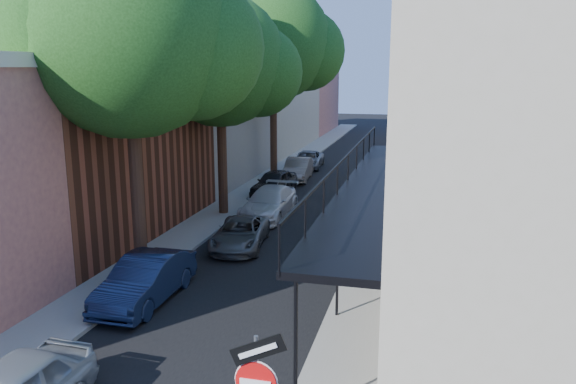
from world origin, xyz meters
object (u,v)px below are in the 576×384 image
Objects in this scene: parked_car_e at (274,183)px; parked_car_g at (308,160)px; oak_far at (281,45)px; parked_car_b at (146,280)px; parked_car_c at (240,234)px; parked_car_f at (298,169)px; parked_car_d at (269,203)px; oak_mid at (230,64)px; oak_near at (144,36)px.

parked_car_e reaches higher than parked_car_g.
parked_car_b is at bearing -87.31° from oak_far.
parked_car_c is at bearing -76.08° from parked_car_e.
parked_car_e is at bearing -98.52° from parked_car_f.
parked_car_d is 4.79m from parked_car_e.
parked_car_d is at bearing -89.79° from parked_car_f.
parked_car_d is at bearing -70.78° from parked_car_e.
parked_car_d is at bearing 84.61° from parked_car_c.
parked_car_c is 1.01× the size of parked_car_e.
oak_mid is at bearing -101.63° from parked_car_f.
oak_mid reaches higher than parked_car_c.
oak_near is 2.69× the size of parked_car_b.
oak_far reaches higher than parked_car_b.
oak_near reaches higher than oak_mid.
oak_mid is 2.55× the size of parked_car_e.
parked_car_b is at bearing -84.64° from oak_mid.
parked_car_f is at bearing 96.00° from parked_car_d.
parked_car_c is (2.02, -4.80, -6.50)m from oak_mid.
parked_car_b is (0.93, -2.49, -7.18)m from oak_near.
oak_near is 8.01m from oak_mid.
parked_car_d reaches higher than parked_car_g.
oak_far is at bearing 90.75° from parked_car_c.
oak_mid is 2.46× the size of parked_car_f.
oak_far reaches higher than parked_car_e.
parked_car_g is (-0.31, 4.46, -0.10)m from parked_car_f.
oak_far is 2.80× the size of parked_car_b.
oak_far is 8.83m from parked_car_e.
parked_car_f is 4.47m from parked_car_g.
parked_car_c is (1.04, 5.66, -0.14)m from parked_car_b.
parked_car_g is (0.82, 13.40, -6.48)m from oak_mid.
parked_car_e is 0.96× the size of parked_car_g.
oak_mid is 2.44× the size of parked_car_g.
parked_car_d reaches higher than parked_car_c.
oak_near is 17.01m from oak_far.
oak_near is 2.75× the size of parked_car_f.
parked_car_c is at bearing 58.19° from oak_near.
oak_mid is at bearing 105.53° from parked_car_c.
oak_far is 20.93m from parked_car_b.
parked_car_c is at bearing -90.72° from parked_car_f.
parked_car_g is at bearing 87.94° from oak_near.
oak_far reaches higher than parked_car_d.
parked_car_g is at bearing 86.49° from parked_car_c.
oak_mid is at bearing -90.41° from oak_far.
parked_car_g is (0.00, 8.83, -0.10)m from parked_car_e.
parked_car_e is 0.96× the size of parked_car_f.
oak_near is at bearing -90.04° from oak_far.
parked_car_b reaches higher than parked_car_g.
parked_car_b is (0.92, -19.50, -7.56)m from oak_far.
parked_car_e is (0.82, 4.56, -6.38)m from oak_mid.
parked_car_f is 0.99× the size of parked_car_g.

